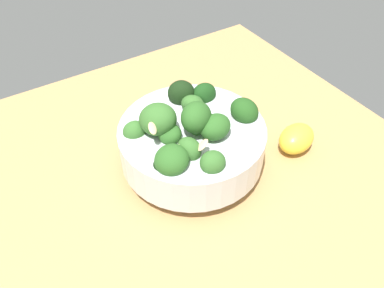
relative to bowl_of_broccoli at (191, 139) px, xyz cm
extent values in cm
cube|color=tan|center=(1.44, 2.78, -7.34)|extent=(65.75, 65.75, 4.79)
cylinder|color=white|center=(-0.07, 0.03, -4.08)|extent=(10.70, 10.70, 1.72)
cylinder|color=white|center=(-0.07, 0.03, -0.63)|extent=(19.45, 19.45, 5.17)
cylinder|color=silver|center=(-0.07, 0.03, 1.56)|extent=(16.13, 16.13, 0.80)
cylinder|color=#589D47|center=(5.42, 4.29, 1.08)|extent=(1.48, 1.40, 1.27)
ellipsoid|color=#2D6023|center=(5.42, 4.29, 2.80)|extent=(5.73, 5.41, 4.00)
cylinder|color=#3C7A32|center=(6.23, 3.75, 0.72)|extent=(1.19, 1.24, 0.99)
ellipsoid|color=black|center=(6.23, 3.75, 1.87)|extent=(3.58, 3.67, 2.04)
cylinder|color=#3C7A32|center=(-5.03, -4.65, 0.82)|extent=(1.67, 1.90, 1.80)
ellipsoid|color=#194216|center=(-5.03, -4.65, 2.47)|extent=(4.52, 3.85, 4.18)
cylinder|color=#2F662B|center=(-1.75, 2.35, 1.51)|extent=(1.82, 1.94, 1.83)
ellipsoid|color=#2D6023|center=(-1.75, 2.35, 3.39)|extent=(4.98, 4.35, 3.47)
cylinder|color=#589D47|center=(6.62, -3.21, 0.85)|extent=(1.58, 1.43, 1.15)
ellipsoid|color=#386B2B|center=(6.62, -3.21, 2.16)|extent=(4.00, 3.82, 3.85)
cylinder|color=#589D47|center=(3.31, 0.17, 1.40)|extent=(1.41, 1.43, 1.12)
ellipsoid|color=#2D6023|center=(3.31, 0.17, 2.64)|extent=(4.59, 4.47, 3.02)
cylinder|color=#589D47|center=(-2.25, -5.76, 0.94)|extent=(1.29, 1.20, 1.66)
ellipsoid|color=#23511C|center=(-2.25, -5.76, 2.41)|extent=(4.34, 3.96, 2.93)
cylinder|color=#589D47|center=(3.86, -1.79, 2.14)|extent=(2.04, 1.97, 1.25)
ellipsoid|color=#386B2B|center=(3.86, -1.79, 3.91)|extent=(7.25, 6.85, 5.37)
cylinder|color=#3C7A32|center=(1.25, 6.98, 0.95)|extent=(1.48, 1.53, 1.36)
ellipsoid|color=#386B2B|center=(1.25, 6.98, 2.52)|extent=(3.31, 3.62, 3.54)
cylinder|color=#589D47|center=(-2.24, -3.31, 1.59)|extent=(1.42, 1.42, 1.16)
ellipsoid|color=#386B2B|center=(-2.24, -3.31, 2.82)|extent=(4.23, 3.96, 4.21)
cylinder|color=#4A8F3C|center=(2.64, 3.72, 1.31)|extent=(1.27, 1.32, 1.03)
ellipsoid|color=#386B2B|center=(2.64, 3.72, 2.61)|extent=(3.50, 4.42, 3.68)
cylinder|color=#3C7A32|center=(-0.18, 0.88, 2.36)|extent=(2.06, 2.21, 1.65)
ellipsoid|color=#2D6023|center=(-0.18, 0.88, 4.33)|extent=(6.28, 7.12, 6.14)
cylinder|color=#4A8F3C|center=(-7.38, 1.57, 1.09)|extent=(2.17, 2.08, 1.45)
ellipsoid|color=#23511C|center=(-7.38, 1.57, 2.76)|extent=(4.85, 4.50, 4.87)
cylinder|color=#2F662B|center=(-2.14, -6.05, 1.24)|extent=(2.13, 2.00, 1.28)
ellipsoid|color=black|center=(-2.14, -6.05, 2.91)|extent=(5.61, 5.64, 5.50)
ellipsoid|color=#DBBC84|center=(-1.24, -0.63, 3.81)|extent=(1.47, 1.97, 1.05)
ellipsoid|color=#DBBC84|center=(4.38, 3.65, 3.30)|extent=(2.01, 1.97, 0.79)
ellipsoid|color=#DBBC84|center=(-0.34, 1.69, 2.95)|extent=(1.30, 1.95, 0.35)
ellipsoid|color=#DBBC84|center=(1.67, 4.81, 3.58)|extent=(1.87, 1.40, 1.24)
ellipsoid|color=#DBBC84|center=(5.63, 0.21, 4.73)|extent=(1.47, 1.92, 1.14)
ellipsoid|color=yellow|center=(-14.66, 5.30, -3.02)|extent=(7.00, 5.81, 3.84)
camera|label=1|loc=(20.26, 32.32, 35.78)|focal=36.69mm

